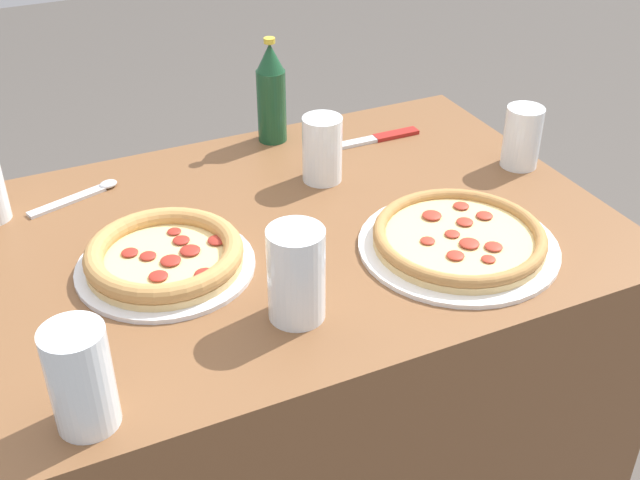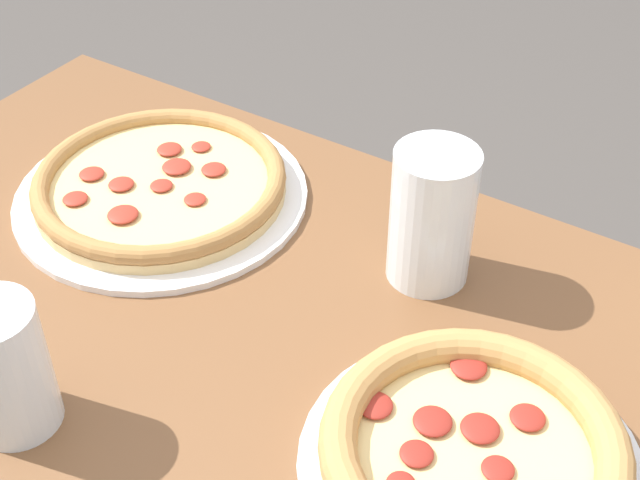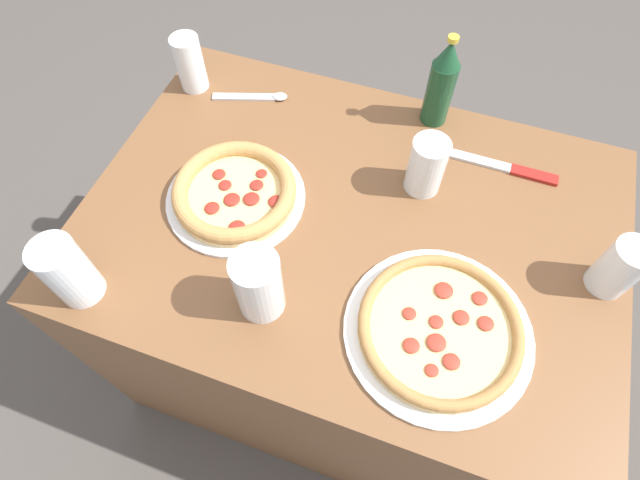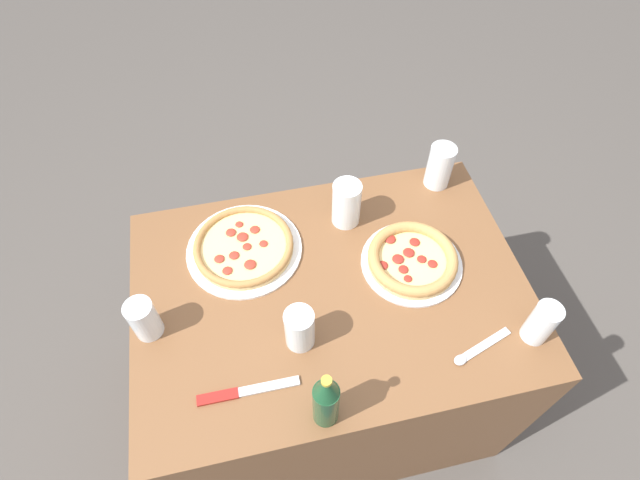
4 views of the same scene
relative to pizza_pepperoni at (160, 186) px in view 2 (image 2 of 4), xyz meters
The scene contains 4 objects.
pizza_pepperoni is the anchor object (origin of this frame).
pizza_margherita 0.47m from the pizza_pepperoni, 18.07° to the right, with size 0.28×0.28×0.04m.
glass_cola 0.31m from the pizza_pepperoni, ahead, with size 0.08×0.08×0.14m.
glass_iced_tea 0.32m from the pizza_pepperoni, 71.56° to the right, with size 0.07×0.07×0.12m.
Camera 2 is at (0.36, -0.40, 1.32)m, focal length 50.00 mm.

